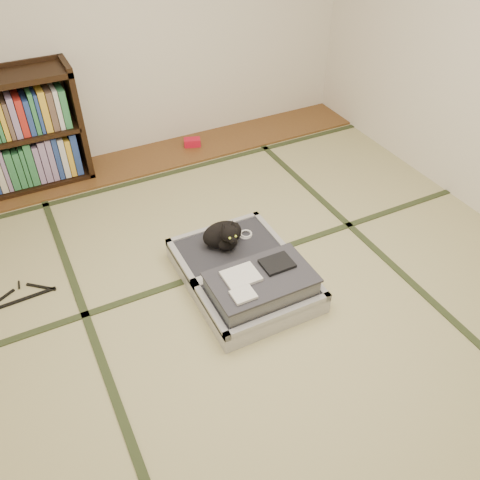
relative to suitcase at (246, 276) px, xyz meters
name	(u,v)px	position (x,y,z in m)	size (l,w,h in m)	color
floor	(258,304)	(-0.01, -0.17, -0.10)	(4.50, 4.50, 0.00)	#C2C281
wood_strip	(153,158)	(-0.01, 1.83, -0.09)	(4.00, 0.50, 0.02)	brown
red_item	(192,142)	(0.40, 1.86, -0.04)	(0.15, 0.09, 0.07)	red
room_shell	(265,81)	(-0.01, -0.17, 1.36)	(4.50, 4.50, 4.50)	white
tatami_borders	(224,257)	(-0.01, 0.32, -0.10)	(4.00, 4.50, 0.01)	#2D381E
suitcase	(246,276)	(0.00, 0.00, 0.00)	(0.72, 0.95, 0.28)	#ACADB1
cat	(224,235)	(-0.02, 0.29, 0.13)	(0.32, 0.32, 0.26)	black
cable_coil	(245,234)	(0.16, 0.33, 0.05)	(0.10, 0.10, 0.02)	white
hanger	(22,296)	(-1.33, 0.57, -0.09)	(0.43, 0.21, 0.01)	black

